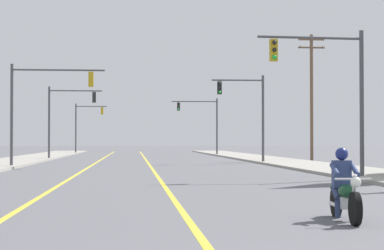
# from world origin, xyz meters

# --- Properties ---
(lane_stripe_center) EXTENTS (0.16, 100.00, 0.01)m
(lane_stripe_center) POSITION_xyz_m (0.06, 45.00, 0.00)
(lane_stripe_center) COLOR yellow
(lane_stripe_center) RESTS_ON ground
(lane_stripe_left) EXTENTS (0.16, 100.00, 0.01)m
(lane_stripe_left) POSITION_xyz_m (-3.68, 45.00, 0.00)
(lane_stripe_left) COLOR yellow
(lane_stripe_left) RESTS_ON ground
(sidewalk_kerb_right) EXTENTS (4.40, 110.00, 0.14)m
(sidewalk_kerb_right) POSITION_xyz_m (9.89, 40.00, 0.07)
(sidewalk_kerb_right) COLOR #9E998E
(sidewalk_kerb_right) RESTS_ON ground
(motorcycle_with_rider) EXTENTS (0.70, 2.19, 1.46)m
(motorcycle_with_rider) POSITION_xyz_m (3.16, 7.43, 0.59)
(motorcycle_with_rider) COLOR black
(motorcycle_with_rider) RESTS_ON ground
(traffic_signal_near_right) EXTENTS (4.53, 0.57, 6.20)m
(traffic_signal_near_right) POSITION_xyz_m (7.19, 21.86, 4.08)
(traffic_signal_near_right) COLOR #47474C
(traffic_signal_near_right) RESTS_ON ground
(traffic_signal_near_left) EXTENTS (5.61, 0.37, 6.20)m
(traffic_signal_near_left) POSITION_xyz_m (-6.62, 35.94, 4.14)
(traffic_signal_near_left) COLOR #47474C
(traffic_signal_near_left) RESTS_ON ground
(traffic_signal_mid_right) EXTENTS (3.72, 0.37, 6.20)m
(traffic_signal_mid_right) POSITION_xyz_m (7.08, 41.91, 4.02)
(traffic_signal_mid_right) COLOR #47474C
(traffic_signal_mid_right) RESTS_ON ground
(traffic_signal_mid_left) EXTENTS (4.54, 0.39, 6.20)m
(traffic_signal_mid_left) POSITION_xyz_m (-6.82, 53.30, 4.08)
(traffic_signal_mid_left) COLOR #47474C
(traffic_signal_mid_left) RESTS_ON ground
(traffic_signal_far_right) EXTENTS (5.03, 0.38, 6.20)m
(traffic_signal_far_right) POSITION_xyz_m (6.68, 68.55, 4.11)
(traffic_signal_far_right) COLOR #47474C
(traffic_signal_far_right) RESTS_ON ground
(traffic_signal_far_left) EXTENTS (3.90, 0.37, 6.20)m
(traffic_signal_far_left) POSITION_xyz_m (-6.97, 80.35, 4.03)
(traffic_signal_far_left) COLOR #47474C
(traffic_signal_far_left) RESTS_ON ground
(utility_pole_right_far) EXTENTS (2.18, 0.26, 10.15)m
(utility_pole_right_far) POSITION_xyz_m (13.31, 48.40, 5.45)
(utility_pole_right_far) COLOR brown
(utility_pole_right_far) RESTS_ON ground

